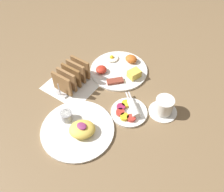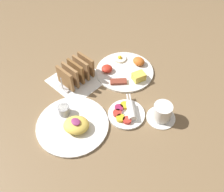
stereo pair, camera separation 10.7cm
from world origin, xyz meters
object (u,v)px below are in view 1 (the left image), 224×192
(coffee_cup, at_px, (164,106))
(plate_foreground, at_px, (78,128))
(plate_breakfast, at_px, (120,69))
(plate_condiments, at_px, (129,111))
(toast_rack, at_px, (72,76))

(coffee_cup, bearing_deg, plate_foreground, -130.99)
(plate_breakfast, relative_size, coffee_cup, 2.31)
(plate_condiments, bearing_deg, coffee_cup, 36.71)
(plate_breakfast, xyz_separation_m, coffee_cup, (0.29, -0.11, 0.03))
(plate_foreground, relative_size, coffee_cup, 2.44)
(plate_condiments, bearing_deg, plate_breakfast, 131.65)
(plate_foreground, height_order, coffee_cup, coffee_cup)
(plate_condiments, relative_size, plate_foreground, 0.54)
(plate_breakfast, distance_m, toast_rack, 0.24)
(plate_condiments, xyz_separation_m, coffee_cup, (0.12, 0.09, 0.02))
(plate_condiments, xyz_separation_m, plate_foreground, (-0.12, -0.19, 0.00))
(plate_foreground, bearing_deg, plate_condiments, 56.89)
(plate_breakfast, height_order, plate_foreground, plate_foreground)
(plate_breakfast, xyz_separation_m, plate_condiments, (0.17, -0.19, 0.00))
(toast_rack, bearing_deg, plate_foreground, -45.45)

